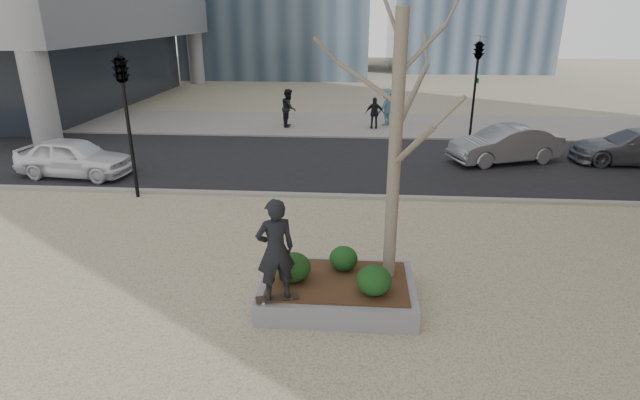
# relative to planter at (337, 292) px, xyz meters

# --- Properties ---
(ground) EXTENTS (120.00, 120.00, 0.00)m
(ground) POSITION_rel_planter_xyz_m (-1.00, 0.00, -0.23)
(ground) COLOR #BFB48C
(ground) RESTS_ON ground
(street) EXTENTS (60.00, 8.00, 0.02)m
(street) POSITION_rel_planter_xyz_m (-1.00, 10.00, -0.21)
(street) COLOR black
(street) RESTS_ON ground
(far_sidewalk) EXTENTS (60.00, 6.00, 0.02)m
(far_sidewalk) POSITION_rel_planter_xyz_m (-1.00, 17.00, -0.21)
(far_sidewalk) COLOR gray
(far_sidewalk) RESTS_ON ground
(planter) EXTENTS (3.00, 2.00, 0.45)m
(planter) POSITION_rel_planter_xyz_m (0.00, 0.00, 0.00)
(planter) COLOR gray
(planter) RESTS_ON ground
(planter_mulch) EXTENTS (2.70, 1.70, 0.04)m
(planter_mulch) POSITION_rel_planter_xyz_m (0.00, 0.00, 0.25)
(planter_mulch) COLOR #382314
(planter_mulch) RESTS_ON planter
(sycamore_tree) EXTENTS (2.80, 2.80, 6.60)m
(sycamore_tree) POSITION_rel_planter_xyz_m (1.00, 0.30, 3.56)
(sycamore_tree) COLOR gray
(sycamore_tree) RESTS_ON planter_mulch
(shrub_left) EXTENTS (0.67, 0.67, 0.57)m
(shrub_left) POSITION_rel_planter_xyz_m (-0.85, -0.07, 0.55)
(shrub_left) COLOR black
(shrub_left) RESTS_ON planter_mulch
(shrub_middle) EXTENTS (0.57, 0.57, 0.49)m
(shrub_middle) POSITION_rel_planter_xyz_m (0.10, 0.45, 0.51)
(shrub_middle) COLOR black
(shrub_middle) RESTS_ON planter_mulch
(shrub_right) EXTENTS (0.66, 0.66, 0.56)m
(shrub_right) POSITION_rel_planter_xyz_m (0.69, -0.45, 0.54)
(shrub_right) COLOR #123916
(shrub_right) RESTS_ON planter_mulch
(skateboard) EXTENTS (0.80, 0.41, 0.08)m
(skateboard) POSITION_rel_planter_xyz_m (-1.07, -0.77, 0.26)
(skateboard) COLOR black
(skateboard) RESTS_ON planter
(skateboarder) EXTENTS (0.82, 0.70, 1.91)m
(skateboarder) POSITION_rel_planter_xyz_m (-1.07, -0.77, 1.26)
(skateboarder) COLOR black
(skateboarder) RESTS_ON skateboard
(police_car) EXTENTS (4.11, 1.98, 1.35)m
(police_car) POSITION_rel_planter_xyz_m (-9.51, 7.47, 0.47)
(police_car) COLOR white
(police_car) RESTS_ON street
(car_silver) EXTENTS (4.46, 2.77, 1.39)m
(car_silver) POSITION_rel_planter_xyz_m (5.91, 10.42, 0.49)
(car_silver) COLOR gray
(car_silver) RESTS_ON street
(car_third) EXTENTS (4.59, 2.05, 1.31)m
(car_third) POSITION_rel_planter_xyz_m (10.75, 10.61, 0.45)
(car_third) COLOR slate
(car_third) RESTS_ON street
(pedestrian_a) EXTENTS (0.72, 0.92, 1.87)m
(pedestrian_a) POSITION_rel_planter_xyz_m (-3.16, 16.19, 0.74)
(pedestrian_a) COLOR black
(pedestrian_a) RESTS_ON far_sidewalk
(pedestrian_b) EXTENTS (1.29, 1.36, 1.85)m
(pedestrian_b) POSITION_rel_planter_xyz_m (1.71, 16.91, 0.73)
(pedestrian_b) COLOR #476A80
(pedestrian_b) RESTS_ON far_sidewalk
(pedestrian_c) EXTENTS (0.90, 0.38, 1.54)m
(pedestrian_c) POSITION_rel_planter_xyz_m (1.12, 16.05, 0.57)
(pedestrian_c) COLOR black
(pedestrian_c) RESTS_ON far_sidewalk
(traffic_light_near) EXTENTS (0.60, 2.48, 4.50)m
(traffic_light_near) POSITION_rel_planter_xyz_m (-6.50, 5.60, 2.02)
(traffic_light_near) COLOR black
(traffic_light_near) RESTS_ON ground
(traffic_light_far) EXTENTS (0.60, 2.48, 4.50)m
(traffic_light_far) POSITION_rel_planter_xyz_m (5.50, 14.60, 2.02)
(traffic_light_far) COLOR black
(traffic_light_far) RESTS_ON ground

